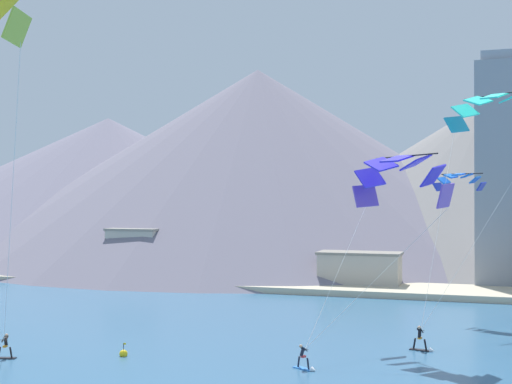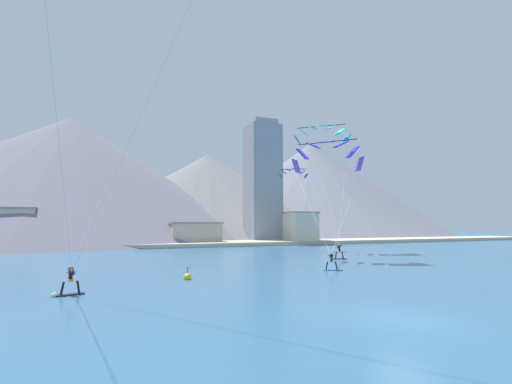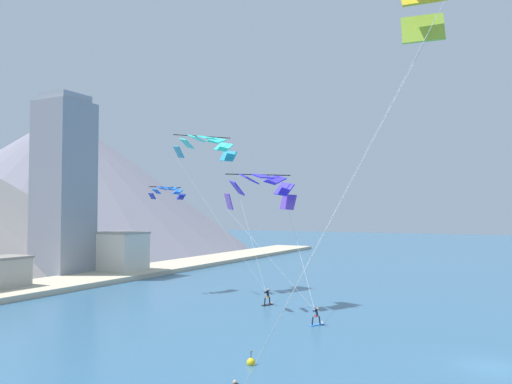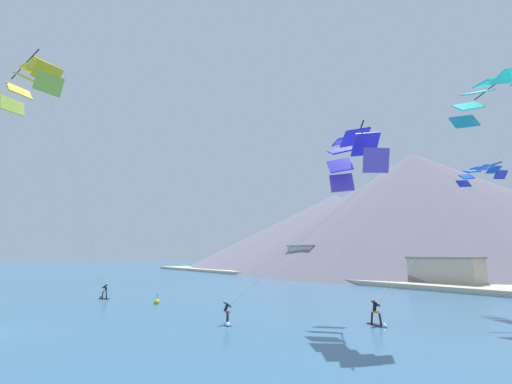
{
  "view_description": "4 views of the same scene",
  "coord_description": "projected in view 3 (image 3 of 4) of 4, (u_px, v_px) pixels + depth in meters",
  "views": [
    {
      "loc": [
        17.24,
        -29.26,
        10.68
      ],
      "look_at": [
        3.56,
        12.07,
        11.06
      ],
      "focal_mm": 50.0,
      "sensor_mm": 36.0,
      "label": 1
    },
    {
      "loc": [
        -11.17,
        -11.44,
        3.92
      ],
      "look_at": [
        1.09,
        19.15,
        7.08
      ],
      "focal_mm": 24.0,
      "sensor_mm": 36.0,
      "label": 2
    },
    {
      "loc": [
        -34.94,
        -1.49,
        9.78
      ],
      "look_at": [
        -0.66,
        16.34,
        11.33
      ],
      "focal_mm": 35.0,
      "sensor_mm": 36.0,
      "label": 3
    },
    {
      "loc": [
        27.06,
        0.71,
        4.69
      ],
      "look_at": [
        3.16,
        18.59,
        10.18
      ],
      "focal_mm": 24.0,
      "sensor_mm": 36.0,
      "label": 4
    }
  ],
  "objects": [
    {
      "name": "parafoil_kite_distant_high_outer",
      "position": [
        167.0,
        191.0,
        61.53
      ],
      "size": [
        4.72,
        3.01,
        1.65
      ],
      "color": "#2433B0"
    },
    {
      "name": "ground_plane",
      "position": [
        492.0,
        368.0,
        31.26
      ],
      "size": [
        400.0,
        400.0,
        0.0
      ],
      "primitive_type": "plane",
      "color": "#336084"
    },
    {
      "name": "highrise_tower",
      "position": [
        64.0,
        187.0,
        76.02
      ],
      "size": [
        7.0,
        7.0,
        27.75
      ],
      "color": "gray",
      "rests_on": "ground"
    },
    {
      "name": "shore_building_quay_east",
      "position": [
        121.0,
        253.0,
        78.27
      ],
      "size": [
        5.96,
        7.15,
        6.66
      ],
      "color": "silver",
      "rests_on": "ground"
    },
    {
      "name": "kitesurfer_near_lead",
      "position": [
        269.0,
        299.0,
        52.52
      ],
      "size": [
        1.79,
        0.79,
        1.83
      ],
      "color": "black",
      "rests_on": "ground"
    },
    {
      "name": "parafoil_kite_mid_center",
      "position": [
        261.0,
        188.0,
        51.66
      ],
      "size": [
        8.76,
        10.81,
        12.54
      ],
      "color": "#6F47C5"
    },
    {
      "name": "parafoil_kite_near_lead",
      "position": [
        206.0,
        145.0,
        62.8
      ],
      "size": [
        9.24,
        14.12,
        18.14
      ],
      "color": "#2096BB"
    },
    {
      "name": "kitesurfer_mid_center",
      "position": [
        318.0,
        320.0,
        43.19
      ],
      "size": [
        1.72,
        1.18,
        1.64
      ],
      "color": "#337FDB",
      "rests_on": "ground"
    },
    {
      "name": "mountain_peak_west_ridge",
      "position": [
        63.0,
        180.0,
        134.56
      ],
      "size": [
        100.91,
        100.91,
        36.7
      ],
      "color": "gray",
      "rests_on": "ground"
    },
    {
      "name": "race_marker_buoy",
      "position": [
        251.0,
        362.0,
        31.89
      ],
      "size": [
        0.56,
        0.56,
        1.02
      ],
      "color": "yellow",
      "rests_on": "ground"
    }
  ]
}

